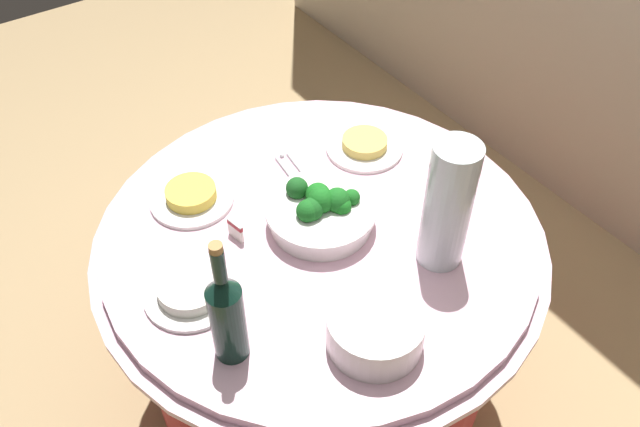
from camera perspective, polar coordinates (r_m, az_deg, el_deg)
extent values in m
plane|color=tan|center=(2.27, 0.00, -14.25)|extent=(6.00, 6.00, 0.00)
cylinder|color=maroon|center=(1.98, 0.00, -9.14)|extent=(1.01, 1.01, 0.69)
cylinder|color=#E0B2C6|center=(1.70, 0.00, -2.14)|extent=(1.16, 1.16, 0.02)
cylinder|color=#E0B2C6|center=(1.68, 0.00, -1.56)|extent=(1.10, 1.10, 0.03)
cylinder|color=white|center=(1.66, 0.08, -0.31)|extent=(0.26, 0.26, 0.05)
cylinder|color=white|center=(1.64, 0.08, 0.45)|extent=(0.28, 0.28, 0.01)
sphere|color=#19631E|center=(1.63, -0.51, 0.72)|extent=(0.05, 0.05, 0.05)
sphere|color=#19551E|center=(1.66, -2.00, 2.20)|extent=(0.06, 0.06, 0.06)
sphere|color=#19731E|center=(1.63, 1.89, 0.66)|extent=(0.05, 0.05, 0.05)
sphere|color=#19661E|center=(1.65, 2.74, 1.39)|extent=(0.04, 0.04, 0.04)
sphere|color=#19661E|center=(1.63, 1.49, 1.14)|extent=(0.06, 0.06, 0.06)
sphere|color=#19541E|center=(1.64, 0.40, 1.02)|extent=(0.05, 0.05, 0.05)
sphere|color=#19701E|center=(1.65, -0.18, 1.60)|extent=(0.06, 0.06, 0.06)
sphere|color=#19631E|center=(1.60, -1.07, 0.22)|extent=(0.06, 0.06, 0.06)
sphere|color=#196B1E|center=(1.62, 0.08, 1.15)|extent=(0.07, 0.07, 0.07)
sphere|color=#195D1E|center=(1.61, -0.80, 0.41)|extent=(0.06, 0.06, 0.06)
cylinder|color=white|center=(1.46, 4.70, -10.83)|extent=(0.21, 0.21, 0.01)
cylinder|color=white|center=(1.45, 4.73, -10.60)|extent=(0.21, 0.21, 0.01)
cylinder|color=white|center=(1.44, 4.75, -10.38)|extent=(0.21, 0.21, 0.01)
cylinder|color=white|center=(1.43, 4.77, -10.15)|extent=(0.21, 0.21, 0.01)
cylinder|color=white|center=(1.43, 4.80, -9.92)|extent=(0.21, 0.21, 0.01)
cylinder|color=white|center=(1.42, 4.82, -9.69)|extent=(0.21, 0.21, 0.01)
cylinder|color=white|center=(1.41, 4.85, -9.46)|extent=(0.21, 0.21, 0.01)
cylinder|color=white|center=(1.40, 4.87, -9.22)|extent=(0.21, 0.21, 0.01)
cylinder|color=white|center=(1.39, 4.90, -8.98)|extent=(0.21, 0.21, 0.01)
cylinder|color=#102E24|center=(1.38, -7.92, -9.34)|extent=(0.07, 0.07, 0.20)
cone|color=#102E24|center=(1.28, -8.45, -6.20)|extent=(0.07, 0.07, 0.04)
cylinder|color=#102E24|center=(1.23, -8.74, -4.46)|extent=(0.03, 0.03, 0.08)
cylinder|color=#B2844C|center=(1.20, -8.99, -2.97)|extent=(0.03, 0.03, 0.02)
cylinder|color=silver|center=(1.51, 10.96, 0.66)|extent=(0.11, 0.11, 0.34)
sphere|color=#E5B26B|center=(1.60, 10.84, -3.11)|extent=(0.06, 0.06, 0.06)
sphere|color=#E5B26B|center=(1.62, 10.56, -2.16)|extent=(0.06, 0.06, 0.06)
sphere|color=#E5B26B|center=(1.60, 9.61, -2.71)|extent=(0.06, 0.06, 0.06)
sphere|color=#72C64C|center=(1.57, 11.33, -1.54)|extent=(0.06, 0.06, 0.06)
sphere|color=#72C64C|center=(1.58, 10.37, -0.81)|extent=(0.06, 0.06, 0.06)
sphere|color=#72C64C|center=(1.55, 10.06, -1.71)|extent=(0.06, 0.06, 0.06)
sphere|color=red|center=(1.54, 11.57, 0.16)|extent=(0.06, 0.06, 0.06)
sphere|color=red|center=(1.54, 10.24, 0.43)|extent=(0.06, 0.06, 0.06)
sphere|color=red|center=(1.51, 10.73, -0.51)|extent=(0.06, 0.06, 0.06)
sphere|color=#E5B26B|center=(1.51, 11.56, 1.88)|extent=(0.06, 0.06, 0.06)
sphere|color=#E5B26B|center=(1.49, 10.32, 1.59)|extent=(0.06, 0.06, 0.06)
sphere|color=#E5B26B|center=(1.48, 11.47, 0.93)|extent=(0.06, 0.06, 0.06)
cylinder|color=silver|center=(1.83, -1.69, 3.74)|extent=(0.16, 0.03, 0.01)
cylinder|color=silver|center=(1.81, -2.71, 3.39)|extent=(0.16, 0.03, 0.01)
sphere|color=silver|center=(1.87, -3.30, 4.99)|extent=(0.01, 0.01, 0.01)
cylinder|color=white|center=(1.56, -11.01, -6.76)|extent=(0.22, 0.22, 0.01)
cylinder|color=white|center=(1.54, -11.12, -6.26)|extent=(0.15, 0.15, 0.03)
cylinder|color=white|center=(1.90, 3.85, 5.69)|extent=(0.22, 0.22, 0.01)
cylinder|color=#EACC60|center=(1.89, 3.88, 6.15)|extent=(0.13, 0.13, 0.03)
cylinder|color=white|center=(1.77, -10.99, 1.23)|extent=(0.22, 0.22, 0.01)
cylinder|color=#F2D14C|center=(1.76, -11.08, 1.74)|extent=(0.13, 0.13, 0.03)
cube|color=white|center=(1.64, -7.30, -1.46)|extent=(0.05, 0.02, 0.05)
cube|color=maroon|center=(1.63, -7.36, -1.03)|extent=(0.05, 0.02, 0.01)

